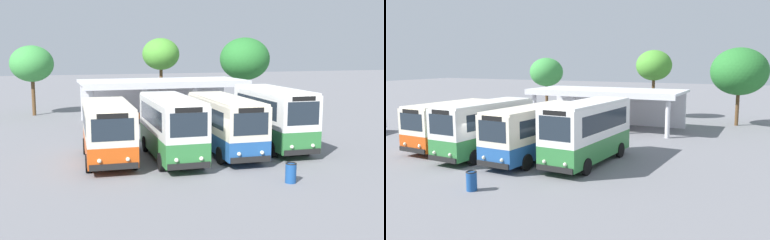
% 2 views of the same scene
% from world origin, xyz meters
% --- Properties ---
extents(ground_plane, '(180.00, 180.00, 0.00)m').
position_xyz_m(ground_plane, '(0.00, 0.00, 0.00)').
color(ground_plane, slate).
extents(city_bus_nearest_orange, '(2.74, 6.68, 3.09)m').
position_xyz_m(city_bus_nearest_orange, '(-5.45, 2.51, 1.72)').
color(city_bus_nearest_orange, black).
rests_on(city_bus_nearest_orange, ground).
extents(city_bus_second_in_row, '(2.49, 7.32, 3.35)m').
position_xyz_m(city_bus_second_in_row, '(-2.19, 1.92, 1.85)').
color(city_bus_second_in_row, black).
rests_on(city_bus_second_in_row, ground).
extents(city_bus_middle_cream, '(2.58, 7.96, 3.17)m').
position_xyz_m(city_bus_middle_cream, '(1.08, 2.49, 1.76)').
color(city_bus_middle_cream, black).
rests_on(city_bus_middle_cream, ground).
extents(city_bus_fourth_amber, '(2.59, 7.41, 3.56)m').
position_xyz_m(city_bus_fourth_amber, '(4.35, 2.88, 1.95)').
color(city_bus_fourth_amber, black).
rests_on(city_bus_fourth_amber, ground).
extents(terminal_canopy, '(13.18, 5.78, 3.40)m').
position_xyz_m(terminal_canopy, '(0.68, 15.44, 2.64)').
color(terminal_canopy, silver).
rests_on(terminal_canopy, ground).
extents(waiting_chair_end_by_column, '(0.44, 0.44, 0.86)m').
position_xyz_m(waiting_chair_end_by_column, '(-1.37, 14.18, 0.52)').
color(waiting_chair_end_by_column, slate).
rests_on(waiting_chair_end_by_column, ground).
extents(waiting_chair_second_from_end, '(0.44, 0.44, 0.86)m').
position_xyz_m(waiting_chair_second_from_end, '(-0.63, 14.18, 0.52)').
color(waiting_chair_second_from_end, slate).
rests_on(waiting_chair_second_from_end, ground).
extents(waiting_chair_middle_seat, '(0.44, 0.44, 0.86)m').
position_xyz_m(waiting_chair_middle_seat, '(0.11, 14.22, 0.52)').
color(waiting_chair_middle_seat, slate).
rests_on(waiting_chair_middle_seat, ground).
extents(waiting_chair_fourth_seat, '(0.44, 0.44, 0.86)m').
position_xyz_m(waiting_chair_fourth_seat, '(0.84, 14.22, 0.52)').
color(waiting_chair_fourth_seat, slate).
rests_on(waiting_chair_fourth_seat, ground).
extents(waiting_chair_fifth_seat, '(0.44, 0.44, 0.86)m').
position_xyz_m(waiting_chair_fifth_seat, '(1.58, 14.30, 0.52)').
color(waiting_chair_fifth_seat, slate).
rests_on(waiting_chair_fifth_seat, ground).
extents(waiting_chair_far_end_seat, '(0.44, 0.44, 0.86)m').
position_xyz_m(waiting_chair_far_end_seat, '(2.32, 14.24, 0.52)').
color(waiting_chair_far_end_seat, slate).
rests_on(waiting_chair_far_end_seat, ground).
extents(roadside_tree_behind_canopy, '(3.65, 3.65, 6.96)m').
position_xyz_m(roadside_tree_behind_canopy, '(2.60, 22.92, 5.37)').
color(roadside_tree_behind_canopy, brown).
rests_on(roadside_tree_behind_canopy, ground).
extents(roadside_tree_east_of_canopy, '(5.02, 5.02, 7.04)m').
position_xyz_m(roadside_tree_east_of_canopy, '(10.87, 21.27, 4.90)').
color(roadside_tree_east_of_canopy, brown).
rests_on(roadside_tree_east_of_canopy, ground).
extents(roadside_tree_west_of_canopy, '(3.76, 3.76, 6.20)m').
position_xyz_m(roadside_tree_west_of_canopy, '(-9.43, 21.74, 4.58)').
color(roadside_tree_west_of_canopy, brown).
rests_on(roadside_tree_west_of_canopy, ground).
extents(litter_bin_apron, '(0.49, 0.49, 0.90)m').
position_xyz_m(litter_bin_apron, '(1.65, -3.91, 0.46)').
color(litter_bin_apron, '#19478C').
rests_on(litter_bin_apron, ground).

